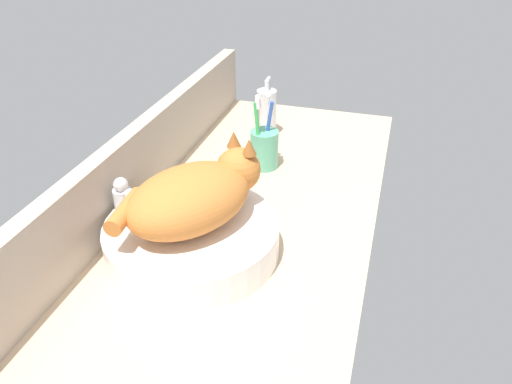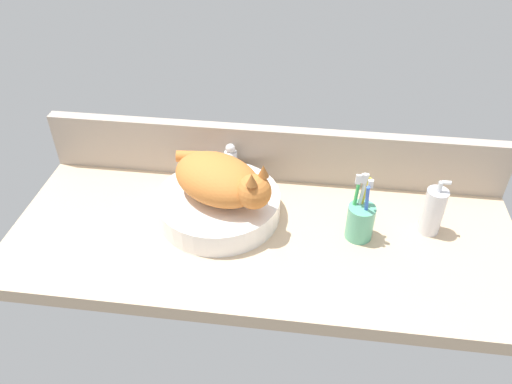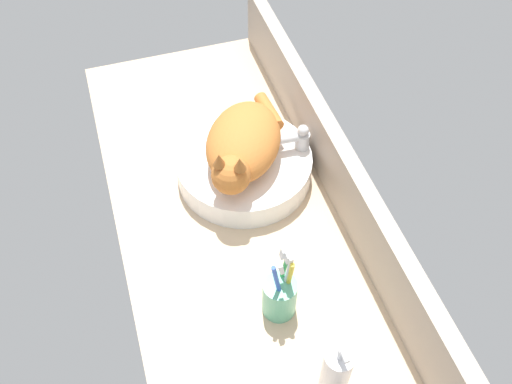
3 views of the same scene
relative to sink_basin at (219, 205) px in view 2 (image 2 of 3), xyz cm
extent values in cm
cube|color=#D1B28E|center=(12.43, -5.95, -5.29)|extent=(131.98, 53.85, 4.00)
cube|color=#AD9E8E|center=(12.43, 19.18, 5.04)|extent=(131.98, 3.60, 16.66)
cylinder|color=white|center=(0.00, 0.00, 0.00)|extent=(32.91, 32.91, 6.59)
ellipsoid|color=#CC7533|center=(0.00, 0.00, 8.79)|extent=(30.14, 27.15, 11.00)
sphere|color=#CC7533|center=(10.32, -5.88, 10.29)|extent=(8.80, 8.80, 8.80)
cone|color=#995726|center=(12.28, -4.46, 15.69)|extent=(2.80, 2.80, 3.20)
cone|color=#995726|center=(10.10, -8.28, 15.69)|extent=(2.80, 2.80, 3.20)
cylinder|color=#CC7533|center=(-7.34, 8.58, 9.29)|extent=(11.23, 4.09, 3.20)
cylinder|color=silver|center=(0.96, 14.38, 2.21)|extent=(3.60, 3.60, 11.00)
cylinder|color=silver|center=(0.63, 9.39, 7.11)|extent=(2.86, 10.12, 2.20)
sphere|color=silver|center=(0.96, 14.38, 8.91)|extent=(2.80, 2.80, 2.80)
cylinder|color=silver|center=(55.43, 0.75, 3.23)|extent=(5.42, 5.42, 13.05)
cylinder|color=silver|center=(55.43, 0.75, 11.16)|extent=(1.20, 1.20, 2.80)
cylinder|color=silver|center=(56.63, 0.75, 12.56)|extent=(2.20, 1.00, 1.00)
cylinder|color=#5BB28E|center=(37.16, -3.76, 1.50)|extent=(6.97, 6.97, 9.59)
cylinder|color=blue|center=(38.06, -4.21, 5.61)|extent=(2.16, 3.44, 16.96)
cube|color=white|center=(38.06, -4.21, 14.11)|extent=(1.38, 1.15, 2.58)
cylinder|color=yellow|center=(36.93, -2.00, 5.61)|extent=(3.00, 1.18, 16.99)
cube|color=white|center=(36.93, -2.00, 14.11)|extent=(1.49, 0.84, 2.54)
cylinder|color=green|center=(35.16, -2.80, 5.61)|extent=(1.82, 2.82, 17.02)
cube|color=white|center=(35.16, -2.80, 14.11)|extent=(1.33, 1.07, 2.54)
cylinder|color=white|center=(36.39, -2.30, 5.61)|extent=(2.47, 1.73, 17.03)
cube|color=white|center=(36.39, -2.30, 14.11)|extent=(1.42, 0.92, 2.54)
camera|label=1|loc=(-69.42, -33.11, 57.03)|focal=35.00mm
camera|label=2|loc=(23.13, -100.94, 85.50)|focal=35.00mm
camera|label=3|loc=(89.09, -25.14, 104.02)|focal=40.00mm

